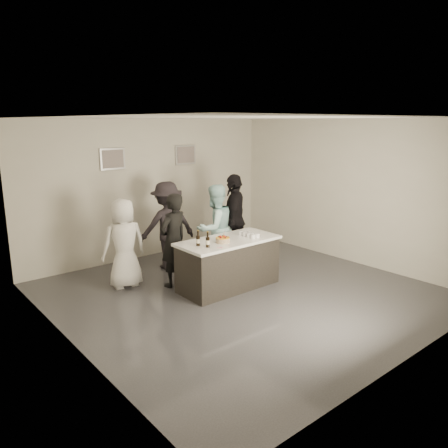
# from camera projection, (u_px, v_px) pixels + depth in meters

# --- Properties ---
(floor) EXTENTS (6.00, 6.00, 0.00)m
(floor) POSITION_uv_depth(u_px,v_px,m) (242.00, 292.00, 7.71)
(floor) COLOR #3D3D42
(floor) RESTS_ON ground
(ceiling) EXTENTS (6.00, 6.00, 0.00)m
(ceiling) POSITION_uv_depth(u_px,v_px,m) (244.00, 118.00, 7.02)
(ceiling) COLOR white
(wall_back) EXTENTS (6.00, 0.04, 3.00)m
(wall_back) POSITION_uv_depth(u_px,v_px,m) (152.00, 189.00, 9.61)
(wall_back) COLOR beige
(wall_back) RESTS_ON ground
(wall_front) EXTENTS (6.00, 0.04, 3.00)m
(wall_front) POSITION_uv_depth(u_px,v_px,m) (414.00, 247.00, 5.12)
(wall_front) COLOR beige
(wall_front) RESTS_ON ground
(wall_left) EXTENTS (0.04, 6.00, 3.00)m
(wall_left) POSITION_uv_depth(u_px,v_px,m) (67.00, 239.00, 5.50)
(wall_left) COLOR beige
(wall_left) RESTS_ON ground
(wall_right) EXTENTS (0.04, 6.00, 3.00)m
(wall_right) POSITION_uv_depth(u_px,v_px,m) (348.00, 191.00, 9.23)
(wall_right) COLOR beige
(wall_right) RESTS_ON ground
(picture_left) EXTENTS (0.54, 0.04, 0.44)m
(picture_left) POSITION_uv_depth(u_px,v_px,m) (113.00, 159.00, 8.87)
(picture_left) COLOR #B2B2B7
(picture_left) RESTS_ON wall_back
(picture_right) EXTENTS (0.54, 0.04, 0.44)m
(picture_right) POSITION_uv_depth(u_px,v_px,m) (185.00, 155.00, 9.99)
(picture_right) COLOR #B2B2B7
(picture_right) RESTS_ON wall_back
(bar_counter) EXTENTS (1.86, 0.86, 0.90)m
(bar_counter) POSITION_uv_depth(u_px,v_px,m) (228.00, 264.00, 7.85)
(bar_counter) COLOR white
(bar_counter) RESTS_ON ground
(cake) EXTENTS (0.25, 0.25, 0.08)m
(cake) POSITION_uv_depth(u_px,v_px,m) (223.00, 240.00, 7.55)
(cake) COLOR orange
(cake) RESTS_ON bar_counter
(beer_bottle_a) EXTENTS (0.07, 0.07, 0.26)m
(beer_bottle_a) POSITION_uv_depth(u_px,v_px,m) (198.00, 238.00, 7.32)
(beer_bottle_a) COLOR black
(beer_bottle_a) RESTS_ON bar_counter
(beer_bottle_b) EXTENTS (0.07, 0.07, 0.26)m
(beer_bottle_b) POSITION_uv_depth(u_px,v_px,m) (208.00, 240.00, 7.24)
(beer_bottle_b) COLOR black
(beer_bottle_b) RESTS_ON bar_counter
(tumbler_cluster) EXTENTS (0.19, 0.40, 0.08)m
(tumbler_cluster) POSITION_uv_depth(u_px,v_px,m) (249.00, 234.00, 7.95)
(tumbler_cluster) COLOR gold
(tumbler_cluster) RESTS_ON bar_counter
(candles) EXTENTS (0.24, 0.08, 0.01)m
(candles) POSITION_uv_depth(u_px,v_px,m) (223.00, 247.00, 7.29)
(candles) COLOR pink
(candles) RESTS_ON bar_counter
(person_main_black) EXTENTS (0.70, 0.54, 1.71)m
(person_main_black) POSITION_uv_depth(u_px,v_px,m) (173.00, 240.00, 7.86)
(person_main_black) COLOR black
(person_main_black) RESTS_ON ground
(person_main_blue) EXTENTS (0.88, 0.71, 1.75)m
(person_main_blue) POSITION_uv_depth(u_px,v_px,m) (215.00, 228.00, 8.66)
(person_main_blue) COLOR #B5E9EC
(person_main_blue) RESTS_ON ground
(person_guest_left) EXTENTS (0.86, 0.62, 1.63)m
(person_guest_left) POSITION_uv_depth(u_px,v_px,m) (124.00, 243.00, 7.81)
(person_guest_left) COLOR silver
(person_guest_left) RESTS_ON ground
(person_guest_right) EXTENTS (1.13, 1.11, 1.91)m
(person_guest_right) POSITION_uv_depth(u_px,v_px,m) (234.00, 220.00, 9.06)
(person_guest_right) COLOR black
(person_guest_right) RESTS_ON ground
(person_guest_back) EXTENTS (1.26, 0.88, 1.78)m
(person_guest_back) POSITION_uv_depth(u_px,v_px,m) (167.00, 225.00, 8.85)
(person_guest_back) COLOR black
(person_guest_back) RESTS_ON ground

